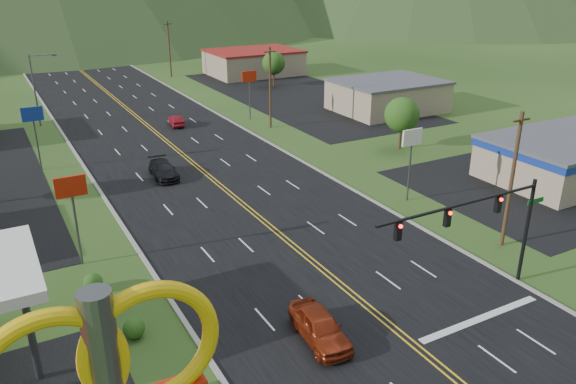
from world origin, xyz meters
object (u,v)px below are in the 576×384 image
car_dark_mid (163,170)px  car_red_far (176,121)px  traffic_signal (484,218)px  car_red_near (320,327)px  streetlight_west (37,85)px

car_dark_mid → car_red_far: 19.08m
traffic_signal → car_red_near: (-10.70, 0.86, -4.49)m
streetlight_west → car_red_far: bearing=-29.8°
car_dark_mid → streetlight_west: bearing=109.8°
traffic_signal → car_red_near: size_ratio=2.66×
car_red_near → car_dark_mid: car_red_near is taller
car_dark_mid → car_red_far: size_ratio=1.28×
car_red_far → traffic_signal: bearing=101.7°
traffic_signal → car_red_far: size_ratio=3.24×
streetlight_west → car_dark_mid: bearing=-73.5°
car_red_near → traffic_signal: bearing=0.7°
streetlight_west → car_red_far: streetlight_west is taller
car_red_near → car_red_far: car_red_near is taller
traffic_signal → streetlight_west: (-18.16, 56.00, -0.15)m
car_red_near → car_red_far: size_ratio=1.22×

